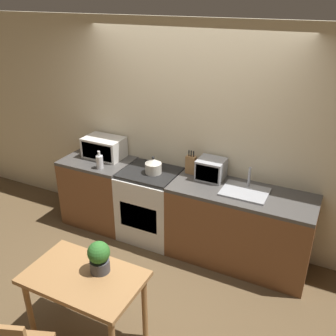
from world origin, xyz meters
name	(u,v)px	position (x,y,z in m)	size (l,w,h in m)	color
ground_plane	(147,279)	(0.00, 0.00, 0.00)	(16.00, 16.00, 0.00)	brown
wall_back	(189,135)	(0.00, 1.09, 1.30)	(10.00, 0.06, 2.60)	beige
counter_left_run	(100,191)	(-1.12, 0.75, 0.45)	(0.86, 0.62, 0.90)	brown
counter_right_run	(239,227)	(0.77, 0.75, 0.45)	(1.56, 0.62, 0.90)	brown
stove_range	(151,204)	(-0.35, 0.74, 0.45)	(0.68, 0.62, 0.90)	silver
kettle	(153,166)	(-0.30, 0.73, 0.99)	(0.19, 0.19, 0.21)	beige
microwave	(104,148)	(-1.09, 0.87, 1.03)	(0.50, 0.33, 0.26)	silver
bottle	(100,162)	(-0.94, 0.56, 0.99)	(0.09, 0.09, 0.22)	silver
knife_block	(191,165)	(0.10, 0.92, 1.01)	(0.12, 0.07, 0.29)	#9E7042
toaster_oven	(211,169)	(0.36, 0.89, 1.02)	(0.30, 0.27, 0.23)	#999BA0
sink_basin	(245,191)	(0.80, 0.75, 0.92)	(0.49, 0.38, 0.24)	#999BA0
dining_table	(85,286)	(-0.06, -0.91, 0.64)	(0.97, 0.60, 0.75)	#9E7042
potted_plant	(99,257)	(0.03, -0.81, 0.89)	(0.19, 0.19, 0.28)	#424247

